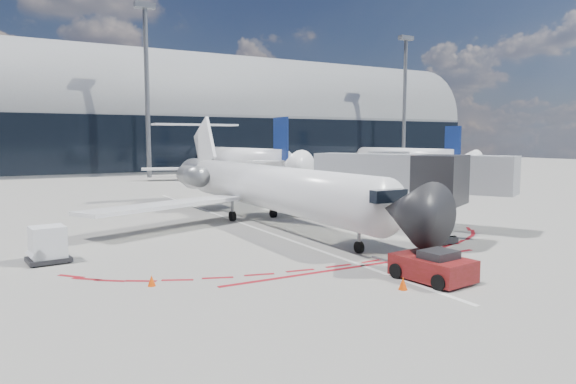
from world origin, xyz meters
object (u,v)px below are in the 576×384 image
ramp_worker (428,241)px  uld_container (48,245)px  regional_jet (262,185)px  pushback_tug (433,267)px

ramp_worker → uld_container: (-15.88, 8.12, -0.07)m
uld_container → regional_jet: bearing=15.7°
regional_jet → uld_container: size_ratio=15.29×
regional_jet → ramp_worker: (1.98, -13.94, -1.64)m
uld_container → pushback_tug: bearing=-45.9°
regional_jet → pushback_tug: regional_jet is taller
pushback_tug → ramp_worker: ramp_worker is taller
regional_jet → pushback_tug: 16.81m
ramp_worker → uld_container: ramp_worker is taller
regional_jet → uld_container: bearing=-157.3°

